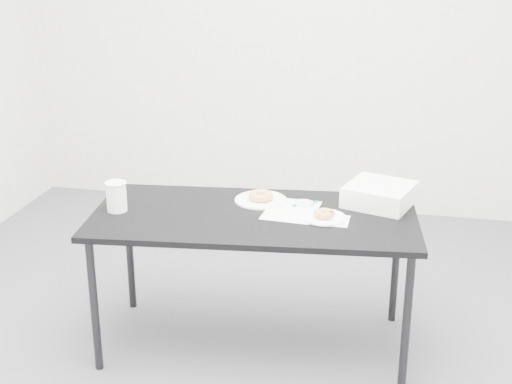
% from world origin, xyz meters
% --- Properties ---
extents(floor, '(4.00, 4.00, 0.00)m').
position_xyz_m(floor, '(0.00, 0.00, 0.00)').
color(floor, '#505055').
rests_on(floor, ground).
extents(wall_back, '(4.00, 0.02, 2.70)m').
position_xyz_m(wall_back, '(0.00, 2.00, 1.35)').
color(wall_back, white).
rests_on(wall_back, floor).
extents(table, '(1.56, 0.85, 0.68)m').
position_xyz_m(table, '(0.05, 0.09, 0.63)').
color(table, black).
rests_on(table, floor).
extents(scorecard, '(0.26, 0.31, 0.00)m').
position_xyz_m(scorecard, '(0.21, 0.17, 0.68)').
color(scorecard, white).
rests_on(scorecard, table).
extents(logo_patch, '(0.05, 0.05, 0.00)m').
position_xyz_m(logo_patch, '(0.28, 0.27, 0.68)').
color(logo_patch, green).
rests_on(logo_patch, scorecard).
extents(pen, '(0.11, 0.09, 0.01)m').
position_xyz_m(pen, '(0.26, 0.26, 0.69)').
color(pen, '#0C7D85').
rests_on(pen, scorecard).
extents(napkin, '(0.14, 0.14, 0.00)m').
position_xyz_m(napkin, '(0.41, 0.09, 0.68)').
color(napkin, white).
rests_on(napkin, table).
extents(plate_near, '(0.20, 0.20, 0.01)m').
position_xyz_m(plate_near, '(0.37, 0.10, 0.69)').
color(plate_near, white).
rests_on(plate_near, napkin).
extents(donut_near, '(0.11, 0.11, 0.03)m').
position_xyz_m(donut_near, '(0.37, 0.10, 0.70)').
color(donut_near, '#D78244').
rests_on(donut_near, plate_near).
extents(plate_far, '(0.25, 0.25, 0.01)m').
position_xyz_m(plate_far, '(0.04, 0.27, 0.68)').
color(plate_far, white).
rests_on(plate_far, table).
extents(donut_far, '(0.15, 0.15, 0.04)m').
position_xyz_m(donut_far, '(0.04, 0.27, 0.71)').
color(donut_far, '#D78244').
rests_on(donut_far, plate_far).
extents(coffee_cup, '(0.09, 0.09, 0.14)m').
position_xyz_m(coffee_cup, '(-0.58, 0.00, 0.75)').
color(coffee_cup, white).
rests_on(coffee_cup, table).
extents(cup_lid, '(0.09, 0.09, 0.01)m').
position_xyz_m(cup_lid, '(0.25, 0.26, 0.69)').
color(cup_lid, white).
rests_on(cup_lid, table).
extents(bakery_box, '(0.37, 0.37, 0.10)m').
position_xyz_m(bakery_box, '(0.61, 0.34, 0.73)').
color(bakery_box, white).
rests_on(bakery_box, table).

